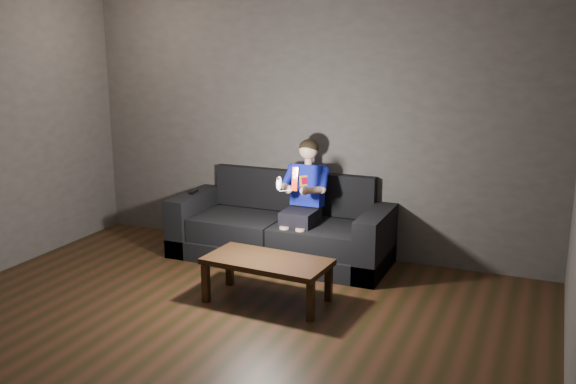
% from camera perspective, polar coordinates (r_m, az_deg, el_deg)
% --- Properties ---
extents(floor, '(5.00, 5.00, 0.00)m').
position_cam_1_polar(floor, '(4.77, -9.22, -13.90)').
color(floor, black).
rests_on(floor, ground).
extents(back_wall, '(5.00, 0.04, 2.70)m').
position_cam_1_polar(back_wall, '(6.54, 2.04, 6.19)').
color(back_wall, '#383432').
rests_on(back_wall, ground).
extents(sofa, '(2.20, 0.95, 0.85)m').
position_cam_1_polar(sofa, '(6.52, -0.44, -3.48)').
color(sofa, black).
rests_on(sofa, floor).
extents(child, '(0.46, 0.57, 1.13)m').
position_cam_1_polar(child, '(6.26, 1.44, 0.03)').
color(child, black).
rests_on(child, sofa).
extents(wii_remote_red, '(0.06, 0.08, 0.22)m').
position_cam_1_polar(wii_remote_red, '(5.78, 0.66, 1.17)').
color(wii_remote_red, red).
rests_on(wii_remote_red, child).
extents(nunchuk_white, '(0.07, 0.09, 0.14)m').
position_cam_1_polar(nunchuk_white, '(5.86, -0.80, 0.77)').
color(nunchuk_white, white).
rests_on(nunchuk_white, child).
extents(wii_remote_black, '(0.05, 0.15, 0.03)m').
position_cam_1_polar(wii_remote_black, '(6.80, -8.38, 0.03)').
color(wii_remote_black, black).
rests_on(wii_remote_black, sofa).
extents(coffee_table, '(1.08, 0.59, 0.38)m').
position_cam_1_polar(coffee_table, '(5.43, -1.86, -6.47)').
color(coffee_table, black).
rests_on(coffee_table, floor).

